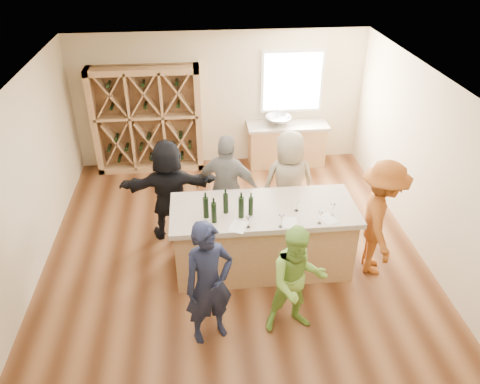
{
  "coord_description": "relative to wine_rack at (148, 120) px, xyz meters",
  "views": [
    {
      "loc": [
        -0.48,
        -5.78,
        4.82
      ],
      "look_at": [
        0.1,
        0.2,
        1.15
      ],
      "focal_mm": 35.0,
      "sensor_mm": 36.0,
      "label": 1
    }
  ],
  "objects": [
    {
      "name": "floor",
      "position": [
        1.5,
        -3.27,
        -1.15
      ],
      "size": [
        6.0,
        7.0,
        0.1
      ],
      "primitive_type": "cube",
      "color": "brown",
      "rests_on": "ground"
    },
    {
      "name": "ceiling",
      "position": [
        1.5,
        -3.27,
        1.75
      ],
      "size": [
        6.0,
        7.0,
        0.1
      ],
      "primitive_type": "cube",
      "color": "white",
      "rests_on": "ground"
    },
    {
      "name": "wall_back",
      "position": [
        1.5,
        0.28,
        0.3
      ],
      "size": [
        6.0,
        0.1,
        2.8
      ],
      "primitive_type": "cube",
      "color": "beige",
      "rests_on": "ground"
    },
    {
      "name": "wall_left",
      "position": [
        -1.55,
        -3.27,
        0.3
      ],
      "size": [
        0.1,
        7.0,
        2.8
      ],
      "primitive_type": "cube",
      "color": "beige",
      "rests_on": "ground"
    },
    {
      "name": "wall_right",
      "position": [
        4.55,
        -3.27,
        0.3
      ],
      "size": [
        0.1,
        7.0,
        2.8
      ],
      "primitive_type": "cube",
      "color": "beige",
      "rests_on": "ground"
    },
    {
      "name": "window_frame",
      "position": [
        3.0,
        0.2,
        0.65
      ],
      "size": [
        1.3,
        0.06,
        1.3
      ],
      "primitive_type": "cube",
      "color": "white",
      "rests_on": "wall_back"
    },
    {
      "name": "window_pane",
      "position": [
        3.0,
        0.17,
        0.65
      ],
      "size": [
        1.18,
        0.01,
        1.18
      ],
      "primitive_type": "cube",
      "color": "white",
      "rests_on": "wall_back"
    },
    {
      "name": "wine_rack",
      "position": [
        0.0,
        0.0,
        0.0
      ],
      "size": [
        2.2,
        0.45,
        2.2
      ],
      "primitive_type": "cube",
      "color": "tan",
      "rests_on": "floor"
    },
    {
      "name": "back_counter_base",
      "position": [
        2.9,
        -0.07,
        -0.67
      ],
      "size": [
        1.6,
        0.58,
        0.86
      ],
      "primitive_type": "cube",
      "color": "tan",
      "rests_on": "floor"
    },
    {
      "name": "back_counter_top",
      "position": [
        2.9,
        -0.07,
        -0.21
      ],
      "size": [
        1.7,
        0.62,
        0.06
      ],
      "primitive_type": "cube",
      "color": "#B7A796",
      "rests_on": "back_counter_base"
    },
    {
      "name": "sink",
      "position": [
        2.7,
        -0.07,
        -0.09
      ],
      "size": [
        0.54,
        0.54,
        0.19
      ],
      "primitive_type": "imported",
      "color": "silver",
      "rests_on": "back_counter_top"
    },
    {
      "name": "faucet",
      "position": [
        2.7,
        0.11,
        -0.03
      ],
      "size": [
        0.02,
        0.02,
        0.3
      ],
      "primitive_type": "cylinder",
      "color": "silver",
      "rests_on": "back_counter_top"
    },
    {
      "name": "tasting_counter_base",
      "position": [
        1.91,
        -3.43,
        -0.6
      ],
      "size": [
        2.6,
        1.0,
        1.0
      ],
      "primitive_type": "cube",
      "color": "tan",
      "rests_on": "floor"
    },
    {
      "name": "tasting_counter_top",
      "position": [
        1.91,
        -3.43,
        -0.06
      ],
      "size": [
        2.72,
        1.12,
        0.08
      ],
      "primitive_type": "cube",
      "color": "#B7A796",
      "rests_on": "tasting_counter_base"
    },
    {
      "name": "wine_bottle_a",
      "position": [
        1.07,
        -3.58,
        0.14
      ],
      "size": [
        0.1,
        0.1,
        0.32
      ],
      "primitive_type": "cylinder",
      "rotation": [
        0.0,
        0.0,
        0.27
      ],
      "color": "black",
      "rests_on": "tasting_counter_top"
    },
    {
      "name": "wine_bottle_b",
      "position": [
        1.18,
        -3.71,
        0.13
      ],
      "size": [
        0.08,
        0.08,
        0.31
      ],
      "primitive_type": "cylinder",
      "rotation": [
        0.0,
        0.0,
        0.11
      ],
      "color": "black",
      "rests_on": "tasting_counter_top"
    },
    {
      "name": "wine_bottle_c",
      "position": [
        1.35,
        -3.49,
        0.13
      ],
      "size": [
        0.08,
        0.08,
        0.3
      ],
      "primitive_type": "cylinder",
      "rotation": [
        0.0,
        0.0,
        0.08
      ],
      "color": "black",
      "rests_on": "tasting_counter_top"
    },
    {
      "name": "wine_bottle_d",
      "position": [
        1.56,
        -3.63,
        0.14
      ],
      "size": [
        0.08,
        0.08,
        0.32
      ],
      "primitive_type": "cylinder",
      "rotation": [
        0.0,
        0.0,
        -0.02
      ],
      "color": "black",
      "rests_on": "tasting_counter_top"
    },
    {
      "name": "wine_bottle_e",
      "position": [
        1.7,
        -3.58,
        0.12
      ],
      "size": [
        0.08,
        0.08,
        0.28
      ],
      "primitive_type": "cylinder",
      "rotation": [
        0.0,
        0.0,
        0.26
      ],
      "color": "black",
      "rests_on": "tasting_counter_top"
    },
    {
      "name": "wine_glass_a",
      "position": [
        1.63,
        -3.88,
        0.06
      ],
      "size": [
        0.07,
        0.07,
        0.16
      ],
      "primitive_type": "cone",
      "rotation": [
        0.0,
        0.0,
        0.22
      ],
      "color": "white",
      "rests_on": "tasting_counter_top"
    },
    {
      "name": "wine_glass_b",
      "position": [
        2.08,
        -3.92,
        0.08
      ],
      "size": [
        0.1,
        0.1,
        0.19
      ],
      "primitive_type": "cone",
      "rotation": [
        0.0,
        0.0,
        0.4
      ],
      "color": "white",
      "rests_on": "tasting_counter_top"
    },
    {
      "name": "wine_glass_c",
      "position": [
        2.62,
        -3.89,
        0.07
      ],
      "size": [
        0.09,
        0.09,
        0.18
      ],
      "primitive_type": "cone",
      "rotation": [
        0.0,
        0.0,
        0.36
      ],
      "color": "white",
      "rests_on": "tasting_counter_top"
    },
    {
      "name": "wine_glass_d",
      "position": [
        2.37,
        -3.55,
        0.06
      ],
      "size": [
        0.08,
        0.08,
        0.17
      ],
      "primitive_type": "cone",
      "rotation": [
        0.0,
        0.0,
        0.42
      ],
      "color": "white",
      "rests_on": "tasting_counter_top"
    },
    {
      "name": "wine_glass_e",
      "position": [
        2.85,
        -3.71,
        0.08
      ],
      "size": [
        0.09,
        0.09,
        0.19
      ],
      "primitive_type": "cone",
      "rotation": [
        0.0,
        0.0,
        -0.32
      ],
      "color": "white",
      "rests_on": "tasting_counter_top"
    },
    {
      "name": "tasting_menu_a",
      "position": [
        1.5,
        -3.86,
        -0.02
      ],
      "size": [
        0.32,
        0.36,
        0.0
      ],
      "primitive_type": "cube",
      "rotation": [
        0.0,
        0.0,
        -0.42
      ],
      "color": "white",
      "rests_on": "tasting_counter_top"
    },
    {
      "name": "tasting_menu_b",
      "position": [
        2.22,
        -3.84,
        -0.02
      ],
      "size": [
        0.25,
        0.31,
        0.0
      ],
      "primitive_type": "cube",
      "rotation": [
        0.0,
        0.0,
        -0.22
      ],
      "color": "white",
      "rests_on": "tasting_counter_top"
    },
    {
      "name": "tasting_menu_c",
      "position": [
        2.77,
        -3.79,
        -0.02
      ],
      "size": [
        0.28,
        0.32,
        0.0
      ],
      "primitive_type": "cube",
      "rotation": [
        0.0,
        0.0,
        0.35
      ],
      "color": "white",
      "rests_on": "tasting_counter_top"
    },
    {
      "name": "person_near_left",
      "position": [
        1.05,
        -4.74,
        -0.22
      ],
      "size": [
        0.77,
        0.67,
        1.76
      ],
      "primitive_type": "imported",
      "rotation": [
        0.0,
        0.0,
        0.37
      ],
      "color": "#191E38",
      "rests_on": "floor"
    },
    {
      "name": "person_near_right",
      "position": [
        2.16,
        -4.71,
        -0.31
      ],
      "size": [
        0.8,
        0.49,
        1.59
      ],
      "primitive_type": "imported",
      "rotation": [
        0.0,
        0.0,
        0.08
      ],
      "color": "#8CC64C",
      "rests_on": "floor"
    },
    {
      "name": "person_server",
      "position": [
        3.61,
        -3.65,
        -0.18
      ],
      "size": [
        0.8,
        1.29,
        1.85
      ],
      "primitive_type": "imported",
      "rotation": [
        0.0,
        0.0,
        1.35
      ],
      "color": "#994C19",
      "rests_on": "floor"
    },
    {
      "name": "person_far_mid",
      "position": [
        1.45,
        -2.57,
        -0.18
      ],
      "size": [
        1.21,
        0.92,
        1.85
      ],
      "primitive_type": "imported",
      "rotation": [
        0.0,
        0.0,
        2.76
      ],
      "color": "slate",
      "rests_on": "floor"
    },
    {
      "name": "person_far_right",
      "position": [
        2.45,
        -2.52,
        -0.18
      ],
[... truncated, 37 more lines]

